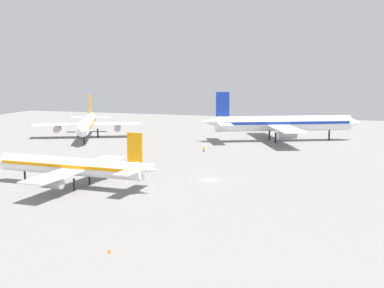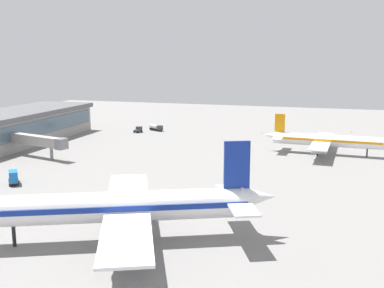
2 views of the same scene
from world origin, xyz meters
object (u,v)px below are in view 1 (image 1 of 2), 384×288
Objects in this scene: safety_cone_near_gate at (109,251)px; airplane_at_gate at (72,166)px; airplane_distant at (87,123)px; ground_crew_worker at (204,149)px; airplane_taxiing at (282,123)px.

airplane_at_gate is at bearing 36.77° from safety_cone_near_gate.
airplane_distant reaches higher than airplane_at_gate.
ground_crew_worker is 2.78× the size of safety_cone_near_gate.
ground_crew_worker is at bearing -146.41° from airplane_taxiing.
airplane_at_gate is 75.44m from airplane_distant.
safety_cone_near_gate is (-100.47, -58.32, -4.75)m from airplane_distant.
airplane_taxiing is (80.00, -30.54, 1.60)m from airplane_at_gate.
ground_crew_worker is at bearing 46.37° from airplane_distant.
airplane_taxiing is at bearing -107.97° from airplane_at_gate.
airplane_taxiing is at bearing -2.99° from safety_cone_near_gate.
ground_crew_worker is (51.51, -12.61, -3.45)m from airplane_at_gate.
airplane_taxiing is 83.75× the size of safety_cone_near_gate.
airplane_distant is (-12.51, 64.23, -0.85)m from airplane_taxiing.
safety_cone_near_gate is (-112.98, 5.91, -5.60)m from airplane_taxiing.
safety_cone_near_gate is at bearing 5.56° from airplane_distant.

